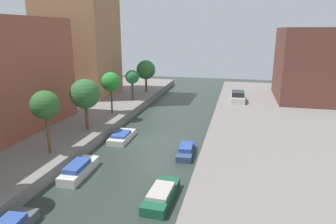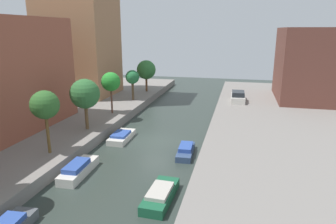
# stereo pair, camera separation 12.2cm
# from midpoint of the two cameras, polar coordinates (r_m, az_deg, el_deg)

# --- Properties ---
(ground_plane) EXTENTS (84.00, 84.00, 0.00)m
(ground_plane) POSITION_cam_midpoint_polar(r_m,az_deg,el_deg) (30.11, -2.60, -5.58)
(ground_plane) COLOR #2D3833
(quay_left) EXTENTS (20.00, 64.00, 1.00)m
(quay_left) POSITION_cam_midpoint_polar(r_m,az_deg,el_deg) (36.82, -25.69, -2.38)
(quay_left) COLOR gray
(quay_left) RESTS_ON ground_plane
(quay_right) EXTENTS (20.00, 64.00, 1.00)m
(quay_right) POSITION_cam_midpoint_polar(r_m,az_deg,el_deg) (29.77, 26.58, -6.48)
(quay_right) COLOR gray
(quay_right) RESTS_ON ground_plane
(apartment_tower_far) EXTENTS (10.00, 8.91, 24.42)m
(apartment_tower_far) POSITION_cam_midpoint_polar(r_m,az_deg,el_deg) (48.39, -16.95, 17.60)
(apartment_tower_far) COLOR #9E704C
(apartment_tower_far) RESTS_ON quay_left
(low_block_right) EXTENTS (10.00, 11.75, 9.97)m
(low_block_right) POSITION_cam_midpoint_polar(r_m,az_deg,el_deg) (47.56, 25.93, 8.05)
(low_block_right) COLOR brown
(low_block_right) RESTS_ON quay_right
(street_tree_1) EXTENTS (2.27, 2.27, 5.15)m
(street_tree_1) POSITION_cam_midpoint_polar(r_m,az_deg,el_deg) (25.54, -22.24, 1.16)
(street_tree_1) COLOR brown
(street_tree_1) RESTS_ON quay_left
(street_tree_2) EXTENTS (2.93, 2.93, 5.08)m
(street_tree_2) POSITION_cam_midpoint_polar(r_m,az_deg,el_deg) (30.83, -15.45, 3.27)
(street_tree_2) COLOR brown
(street_tree_2) RESTS_ON quay_left
(street_tree_3) EXTENTS (2.24, 2.24, 4.92)m
(street_tree_3) POSITION_cam_midpoint_polar(r_m,az_deg,el_deg) (36.24, -10.82, 5.58)
(street_tree_3) COLOR brown
(street_tree_3) RESTS_ON quay_left
(street_tree_4) EXTENTS (1.92, 1.92, 4.25)m
(street_tree_4) POSITION_cam_midpoint_polar(r_m,az_deg,el_deg) (43.00, -6.83, 6.46)
(street_tree_4) COLOR brown
(street_tree_4) RESTS_ON quay_left
(street_tree_5) EXTENTS (3.03, 3.03, 5.00)m
(street_tree_5) POSITION_cam_midpoint_polar(r_m,az_deg,el_deg) (48.98, -4.25, 7.90)
(street_tree_5) COLOR brown
(street_tree_5) RESTS_ON quay_left
(parked_car) EXTENTS (2.01, 4.60, 1.47)m
(parked_car) POSITION_cam_midpoint_polar(r_m,az_deg,el_deg) (43.38, 12.90, 2.78)
(parked_car) COLOR beige
(parked_car) RESTS_ON quay_right
(moored_boat_left_2) EXTENTS (1.56, 4.42, 1.05)m
(moored_boat_left_2) POSITION_cam_midpoint_polar(r_m,az_deg,el_deg) (24.35, -16.55, -10.33)
(moored_boat_left_2) COLOR beige
(moored_boat_left_2) RESTS_ON ground_plane
(moored_boat_left_3) EXTENTS (1.77, 4.04, 0.79)m
(moored_boat_left_3) POSITION_cam_midpoint_polar(r_m,az_deg,el_deg) (30.78, -8.80, -4.59)
(moored_boat_left_3) COLOR beige
(moored_boat_left_3) RESTS_ON ground_plane
(moored_boat_right_1) EXTENTS (1.66, 4.29, 0.88)m
(moored_boat_right_1) POSITION_cam_midpoint_polar(r_m,az_deg,el_deg) (20.28, -1.45, -15.33)
(moored_boat_right_1) COLOR #195638
(moored_boat_right_1) RESTS_ON ground_plane
(moored_boat_right_2) EXTENTS (1.49, 3.89, 0.88)m
(moored_boat_right_2) POSITION_cam_midpoint_polar(r_m,az_deg,el_deg) (27.01, 3.28, -7.26)
(moored_boat_right_2) COLOR #33476B
(moored_boat_right_2) RESTS_ON ground_plane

